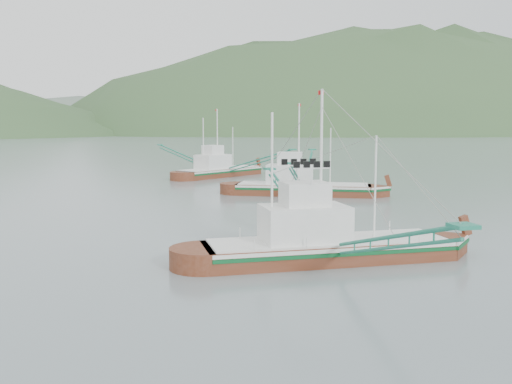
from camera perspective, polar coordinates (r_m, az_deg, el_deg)
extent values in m
plane|color=slate|center=(30.60, 2.72, -7.27)|extent=(1200.00, 1200.00, 0.00)
cube|color=#592612|center=(31.67, 7.18, -6.49)|extent=(13.66, 3.69, 1.82)
cube|color=silver|center=(31.51, 7.20, -5.12)|extent=(13.38, 3.76, 0.20)
cube|color=#0B4E23|center=(31.55, 7.20, -5.53)|extent=(13.38, 3.78, 0.20)
cube|color=silver|center=(31.47, 7.21, -4.80)|extent=(12.97, 3.50, 0.11)
cube|color=silver|center=(30.84, 4.86, -3.20)|extent=(4.56, 2.93, 2.00)
cube|color=silver|center=(30.59, 4.89, -0.18)|extent=(2.37, 2.01, 1.27)
cylinder|color=white|center=(30.75, 6.53, 2.56)|extent=(0.15, 0.15, 8.19)
cylinder|color=white|center=(29.97, 1.61, 1.31)|extent=(0.13, 0.13, 6.96)
cylinder|color=white|center=(32.10, 11.84, 0.44)|extent=(0.11, 0.11, 5.73)
cube|color=#592612|center=(60.14, 4.71, -0.12)|extent=(14.39, 9.08, 1.88)
cube|color=silver|center=(60.05, 4.72, 0.64)|extent=(14.16, 9.04, 0.21)
cube|color=#0B4E23|center=(60.07, 4.72, 0.42)|extent=(14.17, 9.05, 0.21)
cube|color=silver|center=(60.03, 4.72, 0.82)|extent=(13.67, 8.63, 0.11)
cube|color=silver|center=(60.07, 3.39, 1.77)|extent=(5.50, 4.63, 2.06)
cube|color=silver|center=(59.95, 3.41, 3.38)|extent=(3.06, 2.87, 1.31)
cylinder|color=white|center=(59.78, 4.31, 4.81)|extent=(0.15, 0.15, 8.44)
cylinder|color=white|center=(60.13, 1.63, 4.23)|extent=(0.13, 0.13, 7.18)
cylinder|color=white|center=(59.61, 7.45, 3.54)|extent=(0.11, 0.11, 5.91)
cube|color=#592612|center=(81.16, -3.63, 1.70)|extent=(13.44, 11.36, 1.87)
cube|color=silver|center=(81.09, -3.64, 2.25)|extent=(13.26, 11.25, 0.21)
cube|color=#0B4E23|center=(81.11, -3.64, 2.09)|extent=(13.27, 11.26, 0.21)
cube|color=silver|center=(81.07, -3.64, 2.39)|extent=(12.77, 10.79, 0.11)
cube|color=silver|center=(79.99, -4.33, 3.02)|extent=(5.52, 5.18, 2.05)
cube|color=silver|center=(79.89, -4.34, 4.22)|extent=(3.17, 3.09, 1.31)
cylinder|color=white|center=(80.52, -3.89, 5.31)|extent=(0.15, 0.15, 8.39)
cylinder|color=white|center=(78.52, -5.29, 4.80)|extent=(0.13, 0.13, 7.13)
cylinder|color=white|center=(82.97, -2.33, 4.50)|extent=(0.11, 0.11, 5.87)
ellipsoid|color=#305029|center=(521.51, 14.63, 5.81)|extent=(684.00, 432.00, 306.00)
ellipsoid|color=slate|center=(589.73, -10.22, 6.02)|extent=(960.00, 400.00, 240.00)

